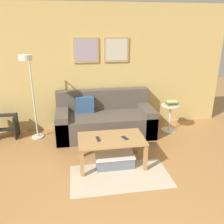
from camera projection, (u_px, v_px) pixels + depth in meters
name	position (u px, v px, depth m)	size (l,w,h in m)	color
wall_back	(96.00, 68.00, 4.93)	(5.60, 0.09, 2.55)	#D6B76B
area_rug	(120.00, 176.00, 3.53)	(1.47, 0.78, 0.01)	#C1B299
couch	(105.00, 120.00, 4.85)	(1.93, 0.89, 0.87)	brown
coffee_table	(111.00, 142.00, 3.74)	(1.04, 0.64, 0.45)	#AD7F4C
storage_bin	(114.00, 158.00, 3.82)	(0.62, 0.45, 0.20)	slate
floor_lamp	(29.00, 81.00, 4.18)	(0.24, 0.55, 1.66)	silver
side_table	(170.00, 115.00, 4.97)	(0.38, 0.38, 0.57)	silver
book_stack	(171.00, 103.00, 4.88)	(0.26, 0.20, 0.09)	#D18438
remote_control	(98.00, 139.00, 3.67)	(0.04, 0.15, 0.02)	#232328
cell_phone	(125.00, 138.00, 3.71)	(0.07, 0.14, 0.01)	#1E2338
step_stool	(5.00, 126.00, 4.69)	(0.46, 0.34, 0.46)	black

